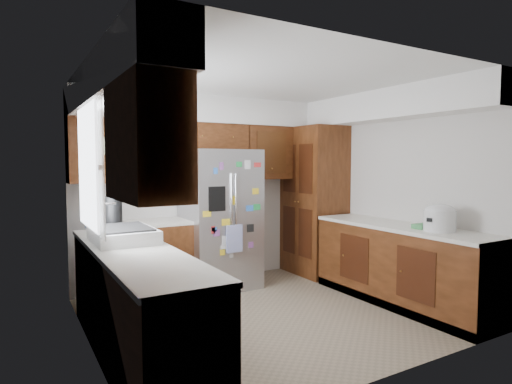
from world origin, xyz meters
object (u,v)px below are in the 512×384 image
fridge (220,219)px  paper_towel (447,221)px  rice_cooker (440,217)px  pantry (314,201)px

fridge → paper_towel: 2.71m
fridge → paper_towel: fridge is taller
rice_cooker → paper_towel: 0.09m
pantry → rice_cooker: pantry is taller
fridge → rice_cooker: bearing=-55.3°
fridge → paper_towel: size_ratio=7.66×
fridge → rice_cooker: fridge is taller
fridge → rice_cooker: (1.50, -2.17, 0.17)m
pantry → paper_towel: bearing=-90.1°
rice_cooker → paper_towel: (-0.00, -0.09, -0.03)m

